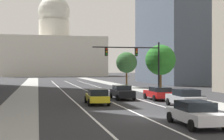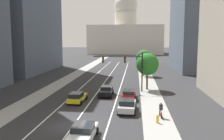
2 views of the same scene
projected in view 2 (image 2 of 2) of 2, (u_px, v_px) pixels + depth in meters
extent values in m
plane|color=#2B2B2D|center=(112.00, 72.00, 64.11)|extent=(400.00, 400.00, 0.00)
cube|color=gray|center=(75.00, 75.00, 60.00)|extent=(3.28, 130.00, 0.01)
cube|color=gray|center=(146.00, 76.00, 58.35)|extent=(3.28, 130.00, 0.01)
cube|color=white|center=(88.00, 82.00, 49.63)|extent=(0.16, 90.00, 0.01)
cube|color=white|center=(105.00, 82.00, 49.30)|extent=(0.16, 90.00, 0.01)
cube|color=white|center=(122.00, 83.00, 48.96)|extent=(0.16, 90.00, 0.01)
cube|color=#4C5666|center=(7.00, 6.00, 65.00)|extent=(21.27, 27.22, 35.10)
cube|color=#4C5666|center=(212.00, 15.00, 67.96)|extent=(19.72, 24.82, 30.54)
cube|color=beige|center=(126.00, 40.00, 150.05)|extent=(43.54, 26.66, 16.83)
cylinder|color=beige|center=(126.00, 19.00, 148.50)|extent=(13.43, 13.43, 7.88)
sphere|color=beige|center=(126.00, 6.00, 147.53)|extent=(14.03, 14.03, 14.03)
cube|color=yellow|center=(78.00, 98.00, 33.79)|extent=(1.91, 4.52, 0.56)
cube|color=black|center=(76.00, 95.00, 33.08)|extent=(1.68, 2.34, 0.58)
cylinder|color=black|center=(75.00, 97.00, 35.43)|extent=(0.25, 0.65, 0.64)
cylinder|color=black|center=(86.00, 98.00, 35.19)|extent=(0.25, 0.65, 0.64)
cylinder|color=black|center=(68.00, 102.00, 32.45)|extent=(0.25, 0.65, 0.64)
cylinder|color=black|center=(81.00, 103.00, 32.22)|extent=(0.25, 0.65, 0.64)
cube|color=red|center=(129.00, 94.00, 35.92)|extent=(1.79, 4.28, 0.61)
cube|color=black|center=(129.00, 92.00, 35.16)|extent=(1.64, 2.35, 0.46)
cylinder|color=black|center=(123.00, 94.00, 37.47)|extent=(0.22, 0.64, 0.64)
cylinder|color=black|center=(135.00, 94.00, 37.31)|extent=(0.22, 0.64, 0.64)
cylinder|color=black|center=(122.00, 98.00, 34.60)|extent=(0.22, 0.64, 0.64)
cylinder|color=black|center=(135.00, 99.00, 34.44)|extent=(0.22, 0.64, 0.64)
cube|color=black|center=(106.00, 91.00, 37.64)|extent=(1.79, 4.57, 0.70)
cube|color=black|center=(106.00, 87.00, 37.69)|extent=(1.63, 2.13, 0.49)
cylinder|color=black|center=(102.00, 91.00, 39.30)|extent=(0.23, 0.64, 0.64)
cylinder|color=black|center=(113.00, 92.00, 39.12)|extent=(0.23, 0.64, 0.64)
cylinder|color=black|center=(99.00, 96.00, 36.24)|extent=(0.23, 0.64, 0.64)
cylinder|color=black|center=(111.00, 96.00, 36.06)|extent=(0.23, 0.64, 0.64)
cube|color=silver|center=(83.00, 134.00, 20.97)|extent=(1.99, 4.58, 0.58)
cube|color=black|center=(83.00, 127.00, 21.00)|extent=(1.78, 2.14, 0.51)
cylinder|color=black|center=(77.00, 130.00, 22.64)|extent=(0.24, 0.65, 0.64)
cylinder|color=black|center=(97.00, 131.00, 22.42)|extent=(0.24, 0.65, 0.64)
cube|color=#B2B5BA|center=(127.00, 106.00, 29.43)|extent=(2.06, 4.52, 0.66)
cube|color=black|center=(127.00, 102.00, 29.06)|extent=(1.81, 2.13, 0.55)
cylinder|color=black|center=(121.00, 105.00, 31.09)|extent=(0.24, 0.65, 0.64)
cylinder|color=black|center=(135.00, 106.00, 30.84)|extent=(0.24, 0.65, 0.64)
cylinder|color=black|center=(118.00, 112.00, 28.12)|extent=(0.24, 0.65, 0.64)
cylinder|color=black|center=(134.00, 113.00, 27.86)|extent=(0.24, 0.65, 0.64)
cylinder|color=black|center=(142.00, 72.00, 40.41)|extent=(0.20, 0.20, 6.49)
cylinder|color=black|center=(118.00, 57.00, 40.48)|extent=(8.13, 0.14, 0.14)
cube|color=black|center=(125.00, 60.00, 40.43)|extent=(0.32, 0.28, 0.96)
sphere|color=red|center=(125.00, 58.00, 40.25)|extent=(0.20, 0.20, 0.20)
sphere|color=orange|center=(125.00, 60.00, 40.29)|extent=(0.20, 0.20, 0.20)
sphere|color=green|center=(125.00, 62.00, 40.32)|extent=(0.20, 0.20, 0.20)
cube|color=black|center=(103.00, 60.00, 40.78)|extent=(0.32, 0.28, 0.96)
sphere|color=red|center=(103.00, 58.00, 40.60)|extent=(0.20, 0.20, 0.20)
sphere|color=orange|center=(103.00, 60.00, 40.64)|extent=(0.20, 0.20, 0.20)
sphere|color=green|center=(103.00, 62.00, 40.67)|extent=(0.20, 0.20, 0.20)
cylinder|color=yellow|center=(157.00, 120.00, 25.40)|extent=(0.26, 0.26, 0.70)
sphere|color=yellow|center=(158.00, 116.00, 25.35)|extent=(0.26, 0.26, 0.26)
cylinder|color=yellow|center=(158.00, 120.00, 25.24)|extent=(0.10, 0.12, 0.10)
cylinder|color=black|center=(162.00, 116.00, 26.68)|extent=(0.11, 0.66, 0.66)
cylinder|color=black|center=(160.00, 113.00, 27.71)|extent=(0.11, 0.66, 0.66)
cube|color=#A51919|center=(161.00, 113.00, 27.16)|extent=(0.15, 1.00, 0.36)
cube|color=#262833|center=(161.00, 107.00, 27.04)|extent=(0.38, 0.31, 0.64)
sphere|color=tan|center=(161.00, 103.00, 27.05)|extent=(0.22, 0.22, 0.22)
cylinder|color=#51381E|center=(147.00, 81.00, 42.38)|extent=(0.32, 0.32, 3.04)
sphere|color=#276F24|center=(147.00, 64.00, 42.02)|extent=(3.88, 3.88, 3.88)
cylinder|color=#51381E|center=(143.00, 69.00, 58.24)|extent=(0.32, 0.32, 3.08)
sphere|color=#325E30|center=(144.00, 57.00, 57.88)|extent=(3.69, 3.69, 3.69)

